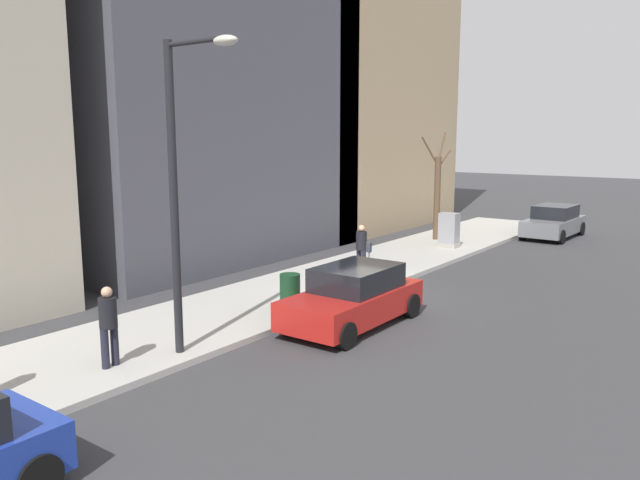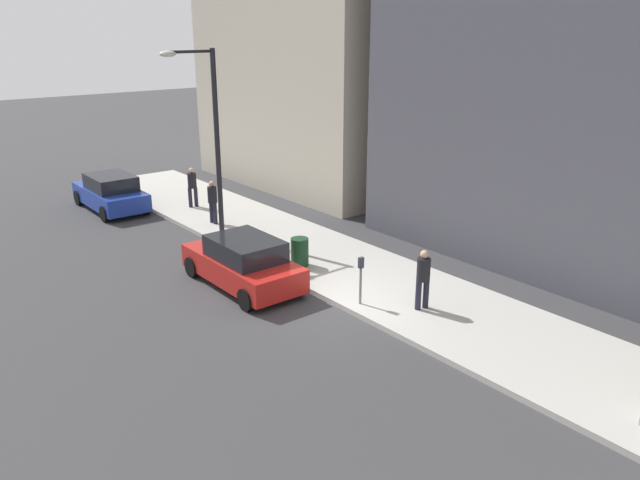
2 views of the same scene
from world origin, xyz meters
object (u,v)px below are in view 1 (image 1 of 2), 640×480
Objects in this scene: parking_meter at (369,259)px; streetlamp at (182,173)px; parked_car_red at (353,297)px; pedestrian_midblock at (108,322)px; pedestrian_near_meter at (361,246)px; bare_tree at (437,194)px; trash_bin at (290,290)px; office_tower_left at (312,7)px; parked_car_grey at (554,222)px; utility_box at (449,230)px.

streetlamp reaches higher than parking_meter.
parked_car_red is 6.04m from pedestrian_midblock.
pedestrian_near_meter is at bearing -49.48° from parking_meter.
parking_meter is at bearing 103.20° from bare_tree.
trash_bin is at bearing 97.76° from bare_tree.
office_tower_left reaches higher than trash_bin.
parked_car_grey is 17.03m from parked_car_red.
office_tower_left is (8.78, -2.44, 9.31)m from bare_tree.
utility_box is 15.61m from streetlamp.
pedestrian_midblock is (0.11, 5.64, 0.49)m from trash_bin.
bare_tree is (2.32, -16.76, -1.85)m from streetlamp.
parked_car_grey is 16.72m from office_tower_left.
office_tower_left reaches higher than bare_tree.
trash_bin is (2.16, 17.02, -0.14)m from parked_car_grey.
office_tower_left reaches higher than pedestrian_midblock.
office_tower_left is at bearing -46.76° from parking_meter.
bare_tree reaches higher than trash_bin.
pedestrian_midblock is at bearing 62.70° from streetlamp.
office_tower_left reaches higher than utility_box.
streetlamp is at bearing 71.00° from parked_car_red.
streetlamp is (-1.02, 15.25, 3.17)m from utility_box.
pedestrian_midblock reaches higher than trash_bin.
bare_tree is at bearing -82.10° from streetlamp.
utility_box is 0.30× the size of bare_tree.
bare_tree is (1.31, -1.51, 1.32)m from utility_box.
trash_bin is at bearing 82.31° from parking_meter.
streetlamp is at bearing 93.82° from utility_box.
pedestrian_midblock reaches higher than parking_meter.
pedestrian_midblock is at bearing 91.00° from utility_box.
streetlamp reaches higher than pedestrian_midblock.
parked_car_red is 5.54m from streetlamp.
bare_tree is 18.27m from pedestrian_midblock.
bare_tree reaches higher than parking_meter.
bare_tree is 13.03m from office_tower_left.
pedestrian_midblock reaches higher than parked_car_red.
parked_car_red is 5.35m from pedestrian_near_meter.
pedestrian_near_meter is (2.78, 12.42, 0.35)m from parked_car_grey.
parked_car_red is at bearing -45.45° from pedestrian_near_meter.
bare_tree is 2.87× the size of pedestrian_midblock.
streetlamp reaches higher than parked_car_grey.
pedestrian_near_meter is at bearing -0.80° from pedestrian_midblock.
utility_box is at bearing -2.70° from pedestrian_midblock.
trash_bin is at bearing 84.30° from parked_car_grey.
utility_box is at bearing -77.28° from parked_car_red.
pedestrian_near_meter is 17.69m from office_tower_left.
streetlamp reaches higher than pedestrian_near_meter.
streetlamp reaches higher than parked_car_red.
streetlamp is 3.92× the size of pedestrian_midblock.
pedestrian_near_meter is at bearing -81.97° from streetlamp.
parked_car_grey is 2.97× the size of utility_box.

